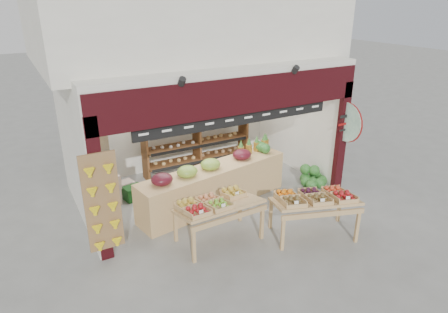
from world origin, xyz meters
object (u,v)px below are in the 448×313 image
Objects in this scene: display_table_left at (213,205)px; display_table_right at (315,199)px; refrigerator at (88,154)px; watermelon_pile at (313,178)px; back_shelving at (197,130)px; mid_counter at (214,184)px; cardboard_stack at (119,191)px.

display_table_left is 0.90× the size of display_table_right.
watermelon_pile is (4.85, -2.37, -0.75)m from refrigerator.
refrigerator reaches higher than watermelon_pile.
back_shelving reaches higher than watermelon_pile.
display_table_left is at bearing -118.27° from mid_counter.
cardboard_stack is at bearing 114.88° from display_table_left.
mid_counter is (1.83, -1.19, 0.24)m from cardboard_stack.
cardboard_stack is 0.59× the size of display_table_right.
refrigerator reaches higher than display_table_left.
back_shelving is 1.64× the size of display_table_right.
display_table_right is at bearing -22.80° from display_table_left.
cardboard_stack is (0.43, -0.86, -0.68)m from refrigerator.
display_table_right is (1.79, -0.75, 0.01)m from display_table_left.
mid_counter is 5.10× the size of watermelon_pile.
refrigerator is at bearing 177.95° from back_shelving.
back_shelving is 3.46m from display_table_left.
display_table_left is 2.22× the size of watermelon_pile.
watermelon_pile is at bearing -47.62° from back_shelving.
display_table_right is (3.36, -4.08, -0.14)m from refrigerator.
refrigerator is at bearing 129.49° from display_table_right.
mid_counter is 2.06× the size of display_table_right.
back_shelving is at bearing 98.34° from display_table_right.
mid_counter is at bearing 61.73° from display_table_left.
back_shelving is 2.12m from mid_counter.
refrigerator is 5.29m from display_table_right.
back_shelving is 4.04× the size of watermelon_pile.
cardboard_stack is 0.28× the size of mid_counter.
cardboard_stack is (-2.35, -0.76, -0.87)m from back_shelving.
watermelon_pile is at bearing 48.79° from display_table_right.
display_table_left reaches higher than cardboard_stack.
refrigerator is 3.08m from mid_counter.
refrigerator reaches higher than cardboard_stack.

